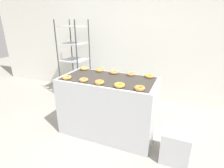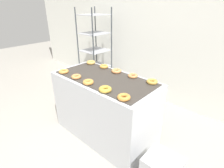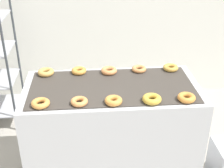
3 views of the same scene
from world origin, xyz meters
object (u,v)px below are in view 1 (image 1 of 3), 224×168
donut_near_rightmost (140,88)px  donut_far_left (100,70)px  donut_far_leftmost (84,68)px  donut_near_left (84,80)px  donut_far_rightmost (149,76)px  donut_near_center (99,82)px  donut_far_center (114,72)px  baking_rack_cart (75,60)px  donut_far_right (131,74)px  donut_near_right (119,85)px  donut_near_leftmost (67,77)px  glaze_bin (175,146)px  fryer_machine (108,106)px

donut_near_rightmost → donut_far_left: size_ratio=1.04×
donut_far_leftmost → donut_near_rightmost: bearing=-25.6°
donut_near_left → donut_far_rightmost: 0.96m
donut_far_left → donut_far_rightmost: bearing=-0.1°
donut_near_rightmost → donut_near_center: bearing=-180.0°
donut_near_rightmost → donut_far_center: bearing=136.7°
baking_rack_cart → donut_far_right: bearing=-25.5°
donut_far_left → baking_rack_cart: bearing=143.7°
donut_near_left → donut_far_leftmost: (-0.29, 0.51, 0.00)m
donut_near_right → donut_far_left: bearing=135.7°
baking_rack_cart → donut_near_leftmost: baking_rack_cart is taller
donut_near_left → donut_far_center: size_ratio=0.91×
donut_near_leftmost → donut_near_left: 0.28m
donut_near_rightmost → donut_far_rightmost: (0.01, 0.53, -0.00)m
baking_rack_cart → donut_far_rightmost: bearing=-21.9°
glaze_bin → donut_far_left: (-1.30, 0.51, 0.72)m
donut_near_leftmost → donut_near_rightmost: (1.08, -0.01, 0.00)m
donut_near_right → donut_far_right: (-0.01, 0.53, -0.00)m
fryer_machine → donut_far_center: size_ratio=10.28×
donut_near_leftmost → donut_far_center: size_ratio=0.97×
donut_near_right → donut_far_rightmost: bearing=62.6°
baking_rack_cart → donut_near_leftmost: (0.71, -1.24, 0.06)m
glaze_bin → donut_far_center: size_ratio=3.04×
donut_near_center → glaze_bin: bearing=1.1°
baking_rack_cart → donut_near_right: 1.97m
donut_far_left → fryer_machine: bearing=-44.7°
donut_near_rightmost → donut_far_rightmost: donut_near_rightmost is taller
baking_rack_cart → donut_near_rightmost: (1.79, -1.25, 0.06)m
donut_far_rightmost → donut_far_right: bearing=-180.0°
donut_near_center → donut_near_rightmost: size_ratio=0.97×
donut_near_right → donut_far_center: size_ratio=1.02×
donut_far_leftmost → baking_rack_cart: bearing=133.6°
donut_far_right → donut_far_rightmost: donut_far_rightmost is taller
donut_near_left → donut_near_right: size_ratio=0.89×
donut_near_left → donut_far_right: size_ratio=0.99×
donut_far_leftmost → donut_near_center: bearing=-43.9°
donut_near_leftmost → donut_near_left: size_ratio=1.07×
fryer_machine → donut_far_leftmost: bearing=154.9°
fryer_machine → donut_near_center: size_ratio=11.00×
donut_near_center → fryer_machine: bearing=87.6°
donut_far_rightmost → baking_rack_cart: bearing=158.1°
donut_near_right → donut_far_center: 0.58m
donut_far_rightmost → donut_near_left: bearing=-147.5°
baking_rack_cart → donut_near_left: 1.58m
donut_far_right → donut_near_left: bearing=-135.5°
donut_near_leftmost → donut_near_rightmost: 1.08m
glaze_bin → donut_near_center: donut_near_center is taller
glaze_bin → donut_near_leftmost: size_ratio=3.13×
glaze_bin → donut_far_right: bearing=146.5°
donut_near_right → donut_near_left: bearing=178.6°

